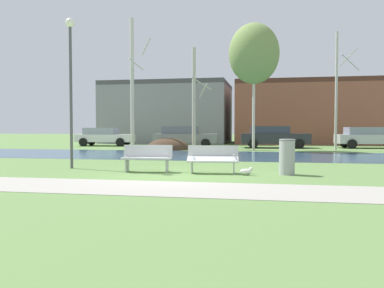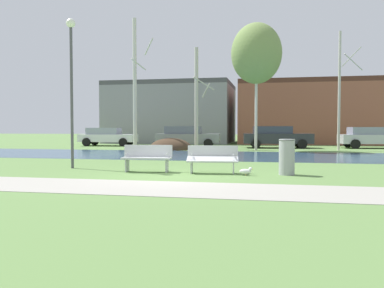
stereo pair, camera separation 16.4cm
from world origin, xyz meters
name	(u,v)px [view 1 (the left image)]	position (x,y,z in m)	size (l,w,h in m)	color
ground_plane	(216,154)	(0.00, 10.00, 0.00)	(120.00, 120.00, 0.00)	#5B7F42
paved_path_strip	(150,188)	(0.00, -2.36, 0.01)	(60.00, 2.32, 0.01)	#9E998E
river_band	(213,155)	(0.00, 8.93, 0.00)	(80.00, 7.13, 0.01)	#33516B
soil_mound	(168,150)	(-3.57, 13.71, 0.00)	(2.88, 2.57, 1.50)	#423021
bench_left	(147,157)	(-1.08, 0.95, 0.47)	(1.65, 0.73, 0.87)	#B2B5B7
bench_right	(213,158)	(1.06, 0.95, 0.47)	(1.65, 0.72, 0.87)	#B2B5B7
trash_bin	(287,156)	(3.34, 0.99, 0.56)	(0.50, 0.50, 1.09)	#999B9E
seagull	(246,171)	(2.13, 0.57, 0.13)	(0.42, 0.16, 0.25)	white
streetlamp	(71,68)	(-4.02, 1.51, 3.51)	(0.32, 0.32, 5.24)	#4C4C51
birch_far_left	(133,82)	(-6.21, 14.38, 4.48)	(1.51, 2.20, 8.78)	beige
birch_left	(194,98)	(-2.09, 15.04, 3.44)	(1.38, 2.16, 6.80)	#BCB7A8
birch_center_left	(254,54)	(1.90, 14.02, 6.06)	(3.16, 3.16, 7.97)	beige
birch_center	(337,89)	(7.02, 14.79, 3.82)	(1.42, 2.55, 7.41)	#BCB7A8
parked_van_nearest_white	(104,136)	(-9.78, 17.87, 0.75)	(4.50, 2.37, 1.41)	silver
parked_sedan_second_grey	(184,136)	(-3.25, 17.27, 0.80)	(4.77, 2.45, 1.52)	slate
parked_hatch_third_dark	(273,136)	(3.18, 17.18, 0.81)	(4.86, 2.43, 1.53)	#282B30
parked_wagon_fourth_silver	(369,137)	(9.72, 17.99, 0.78)	(4.72, 2.31, 1.47)	#B2B5BC
building_grey_warehouse	(169,113)	(-6.51, 25.86, 2.80)	(11.38, 8.17, 5.60)	gray
building_brick_low	(320,113)	(7.40, 25.69, 2.76)	(14.72, 7.05, 5.52)	brown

